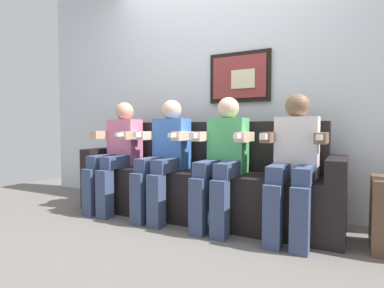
{
  "coord_description": "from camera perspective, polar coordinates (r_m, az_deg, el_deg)",
  "views": [
    {
      "loc": [
        1.27,
        -2.25,
        0.85
      ],
      "look_at": [
        0.0,
        0.15,
        0.7
      ],
      "focal_mm": 28.74,
      "sensor_mm": 36.0,
      "label": 1
    }
  ],
  "objects": [
    {
      "name": "ground_plane",
      "position": [
        2.72,
        -1.53,
        -15.06
      ],
      "size": [
        6.33,
        6.33,
        0.0
      ],
      "primitive_type": "plane",
      "color": "#66605B"
    },
    {
      "name": "back_wall_assembly",
      "position": [
        3.3,
        5.17,
        11.0
      ],
      "size": [
        4.87,
        0.1,
        2.6
      ],
      "color": "silver",
      "rests_on": "ground_plane"
    },
    {
      "name": "couch",
      "position": [
        2.92,
        1.64,
        -7.45
      ],
      "size": [
        2.47,
        0.58,
        0.9
      ],
      "color": "black",
      "rests_on": "ground_plane"
    },
    {
      "name": "person_leftmost",
      "position": [
        3.23,
        -13.71,
        -1.28
      ],
      "size": [
        0.46,
        0.56,
        1.11
      ],
      "color": "pink",
      "rests_on": "ground_plane"
    },
    {
      "name": "person_left_center",
      "position": [
        2.88,
        -5.04,
        -1.72
      ],
      "size": [
        0.46,
        0.56,
        1.11
      ],
      "color": "#3F72CC",
      "rests_on": "ground_plane"
    },
    {
      "name": "person_right_center",
      "position": [
        2.61,
        5.73,
        -2.21
      ],
      "size": [
        0.46,
        0.56,
        1.11
      ],
      "color": "#4CB266",
      "rests_on": "ground_plane"
    },
    {
      "name": "person_rightmost",
      "position": [
        2.45,
        18.41,
        -2.7
      ],
      "size": [
        0.46,
        0.56,
        1.11
      ],
      "color": "white",
      "rests_on": "ground_plane"
    }
  ]
}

